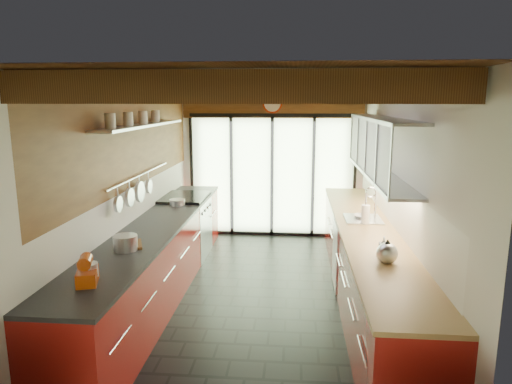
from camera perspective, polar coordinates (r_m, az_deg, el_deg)
ground at (r=5.81m, az=0.49°, el=-12.99°), size 5.50×5.50×0.00m
room_shell at (r=5.34m, az=0.52°, el=3.39°), size 5.50×5.50×5.50m
ceiling_beams at (r=5.67m, az=0.84°, el=12.04°), size 3.14×5.06×4.90m
glass_door at (r=8.02m, az=2.04°, el=6.07°), size 2.95×0.10×2.90m
left_counter at (r=5.87m, az=-12.15°, el=-8.15°), size 0.68×5.00×0.92m
range_stove at (r=7.20m, az=-8.78°, el=-4.30°), size 0.66×0.90×0.97m
right_counter at (r=5.69m, az=13.56°, el=-8.85°), size 0.68×5.00×0.92m
sink_assembly at (r=5.92m, az=13.36°, el=-2.98°), size 0.45×0.52×0.43m
upper_cabinets_right at (r=5.69m, az=15.33°, el=5.47°), size 0.34×3.00×3.00m
left_wall_fixtures at (r=5.76m, az=-14.14°, el=5.90°), size 0.28×2.60×0.96m
stand_mixer at (r=4.03m, az=-20.31°, el=-9.32°), size 0.23×0.31×0.25m
pot_large at (r=4.77m, az=-16.01°, el=-6.13°), size 0.24×0.24×0.15m
pot_small at (r=6.63m, az=-9.82°, el=-1.28°), size 0.29×0.29×0.09m
cutting_board at (r=4.90m, az=-15.43°, el=-6.39°), size 0.33×0.38×0.03m
kettle at (r=4.41m, az=16.08°, el=-7.22°), size 0.21×0.25×0.23m
paper_towel at (r=5.70m, az=13.52°, el=-2.76°), size 0.11×0.11×0.28m
soap_bottle at (r=4.57m, az=15.67°, el=-6.59°), size 0.10×0.10×0.20m
bowl at (r=5.95m, az=13.14°, el=-3.04°), size 0.27×0.27×0.05m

